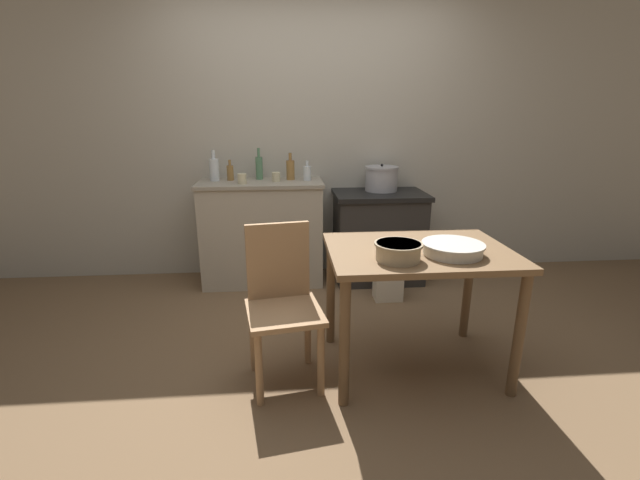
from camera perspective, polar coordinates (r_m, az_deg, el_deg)
ground_plane at (r=2.82m, az=1.01°, el=-15.06°), size 14.00×14.00×0.00m
wall_back at (r=3.98m, az=-1.25°, el=13.71°), size 8.00×0.07×2.55m
counter_cabinet at (r=3.84m, az=-7.68°, el=1.04°), size 1.07×0.52×0.91m
stove at (r=3.92m, az=7.76°, el=0.55°), size 0.81×0.57×0.80m
work_table at (r=2.50m, az=12.91°, el=-3.57°), size 1.02×0.74×0.75m
chair at (r=2.42m, az=-5.09°, el=-7.97°), size 0.46×0.46×0.90m
flour_sack at (r=3.54m, az=9.10°, el=-4.78°), size 0.22×0.16×0.40m
stock_pot at (r=3.89m, az=8.19°, el=8.11°), size 0.30×0.30×0.24m
mixing_bowl_large at (r=2.40m, az=17.29°, el=-1.02°), size 0.33×0.33×0.06m
mixing_bowl_small at (r=2.24m, az=10.39°, el=-1.39°), size 0.25×0.25×0.09m
bottle_far_left at (r=3.83m, az=-11.88°, el=8.81°), size 0.06×0.06×0.18m
bottle_left at (r=3.84m, az=-8.11°, el=9.57°), size 0.06×0.06×0.27m
bottle_mid_left at (r=3.83m, az=-13.93°, el=9.17°), size 0.08×0.08×0.26m
bottle_center_left at (r=3.75m, az=-1.73°, el=8.95°), size 0.07×0.07×0.17m
bottle_center at (r=3.79m, az=-3.97°, el=9.38°), size 0.07×0.07×0.23m
cup_center_right at (r=3.71m, az=-5.87°, el=8.37°), size 0.07×0.07×0.08m
cup_mid_right at (r=3.63m, az=-10.36°, el=8.04°), size 0.07×0.07×0.08m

